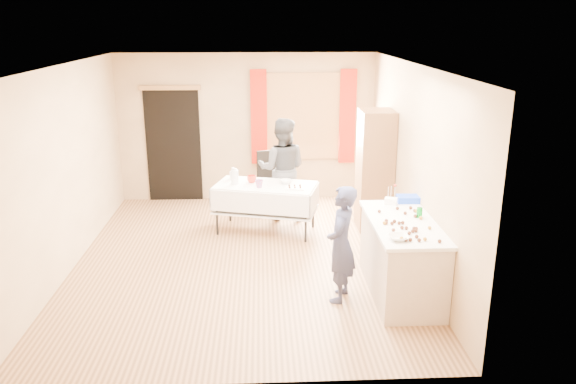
{
  "coord_description": "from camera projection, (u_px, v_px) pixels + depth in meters",
  "views": [
    {
      "loc": [
        0.26,
        -7.09,
        3.14
      ],
      "look_at": [
        0.6,
        0.0,
        0.95
      ],
      "focal_mm": 35.0,
      "sensor_mm": 36.0,
      "label": 1
    }
  ],
  "objects": [
    {
      "name": "counter",
      "position": [
        402.0,
        258.0,
        6.61
      ],
      "size": [
        0.76,
        1.61,
        0.91
      ],
      "color": "#B9A897",
      "rests_on": "floor"
    },
    {
      "name": "mixing_bowl",
      "position": [
        398.0,
        238.0,
        5.92
      ],
      "size": [
        0.21,
        0.21,
        0.05
      ],
      "primitive_type": "imported",
      "rotation": [
        0.0,
        0.0,
        0.01
      ],
      "color": "white",
      "rests_on": "counter"
    },
    {
      "name": "soda_can",
      "position": [
        419.0,
        213.0,
        6.58
      ],
      "size": [
        0.07,
        0.07,
        0.12
      ],
      "primitive_type": "cylinder",
      "rotation": [
        0.0,
        0.0,
        0.03
      ],
      "color": "#08781B",
      "rests_on": "counter"
    },
    {
      "name": "wall_back",
      "position": [
        247.0,
        128.0,
        9.93
      ],
      "size": [
        4.5,
        0.02,
        2.6
      ],
      "primitive_type": "cube",
      "color": "tan",
      "rests_on": "floor"
    },
    {
      "name": "party_table",
      "position": [
        266.0,
        204.0,
        8.57
      ],
      "size": [
        1.68,
        1.16,
        0.75
      ],
      "rotation": [
        0.0,
        0.0,
        -0.27
      ],
      "color": "black",
      "rests_on": "floor"
    },
    {
      "name": "foam_block",
      "position": [
        391.0,
        201.0,
        7.06
      ],
      "size": [
        0.18,
        0.15,
        0.08
      ],
      "primitive_type": "cube",
      "rotation": [
        0.0,
        0.0,
        -0.36
      ],
      "color": "white",
      "rests_on": "counter"
    },
    {
      "name": "cup_rainbow",
      "position": [
        259.0,
        184.0,
        8.31
      ],
      "size": [
        0.24,
        0.24,
        0.11
      ],
      "primitive_type": "imported",
      "rotation": [
        0.0,
        0.0,
        -0.6
      ],
      "color": "red",
      "rests_on": "party_table"
    },
    {
      "name": "ceiling",
      "position": [
        239.0,
        64.0,
        6.91
      ],
      "size": [
        4.5,
        5.5,
        0.02
      ],
      "primitive_type": "cube",
      "color": "white",
      "rests_on": "floor"
    },
    {
      "name": "wall_left",
      "position": [
        66.0,
        169.0,
        7.19
      ],
      "size": [
        0.02,
        5.5,
        2.6
      ],
      "primitive_type": "cube",
      "color": "tan",
      "rests_on": "floor"
    },
    {
      "name": "window_frame",
      "position": [
        303.0,
        117.0,
        9.88
      ],
      "size": [
        1.32,
        0.06,
        1.52
      ],
      "primitive_type": "cube",
      "color": "olive",
      "rests_on": "wall_back"
    },
    {
      "name": "blue_basket",
      "position": [
        409.0,
        199.0,
        7.15
      ],
      "size": [
        0.31,
        0.21,
        0.08
      ],
      "primitive_type": "cube",
      "rotation": [
        0.0,
        0.0,
        -0.04
      ],
      "color": "blue",
      "rests_on": "counter"
    },
    {
      "name": "chair",
      "position": [
        272.0,
        192.0,
        9.63
      ],
      "size": [
        0.52,
        0.52,
        1.0
      ],
      "rotation": [
        0.0,
        0.0,
        0.31
      ],
      "color": "black",
      "rests_on": "floor"
    },
    {
      "name": "pitcher",
      "position": [
        235.0,
        177.0,
        8.47
      ],
      "size": [
        0.15,
        0.15,
        0.22
      ],
      "primitive_type": "cylinder",
      "rotation": [
        0.0,
        0.0,
        -0.55
      ],
      "color": "silver",
      "rests_on": "party_table"
    },
    {
      "name": "cup_red",
      "position": [
        252.0,
        179.0,
        8.56
      ],
      "size": [
        0.22,
        0.22,
        0.11
      ],
      "primitive_type": "imported",
      "rotation": [
        0.0,
        0.0,
        -0.31
      ],
      "color": "red",
      "rests_on": "party_table"
    },
    {
      "name": "curtain_right",
      "position": [
        348.0,
        117.0,
        9.87
      ],
      "size": [
        0.28,
        0.06,
        1.65
      ],
      "primitive_type": "cube",
      "color": "#B41A09",
      "rests_on": "wall_back"
    },
    {
      "name": "girl",
      "position": [
        341.0,
        244.0,
        6.39
      ],
      "size": [
        0.71,
        0.64,
        1.38
      ],
      "primitive_type": "imported",
      "rotation": [
        0.0,
        0.0,
        -1.9
      ],
      "color": "#24284B",
      "rests_on": "floor"
    },
    {
      "name": "cabinet",
      "position": [
        375.0,
        170.0,
        8.6
      ],
      "size": [
        0.5,
        0.6,
        1.85
      ],
      "primitive_type": "cube",
      "color": "brown",
      "rests_on": "floor"
    },
    {
      "name": "floor",
      "position": [
        244.0,
        260.0,
        7.68
      ],
      "size": [
        4.5,
        5.5,
        0.02
      ],
      "primitive_type": "cube",
      "color": "#9E7047",
      "rests_on": "ground"
    },
    {
      "name": "doorway",
      "position": [
        174.0,
        146.0,
        9.93
      ],
      "size": [
        0.95,
        0.04,
        2.0
      ],
      "primitive_type": "cube",
      "color": "black",
      "rests_on": "floor"
    },
    {
      "name": "door_lintel",
      "position": [
        170.0,
        88.0,
        9.6
      ],
      "size": [
        1.05,
        0.06,
        0.08
      ],
      "primitive_type": "cube",
      "color": "olive",
      "rests_on": "wall_back"
    },
    {
      "name": "window_pane",
      "position": [
        303.0,
        117.0,
        9.86
      ],
      "size": [
        1.2,
        0.02,
        1.4
      ],
      "primitive_type": "cube",
      "color": "white",
      "rests_on": "wall_back"
    },
    {
      "name": "wall_right",
      "position": [
        413.0,
        165.0,
        7.4
      ],
      "size": [
        0.02,
        5.5,
        2.6
      ],
      "primitive_type": "cube",
      "color": "tan",
      "rests_on": "floor"
    },
    {
      "name": "pastry_tray",
      "position": [
        295.0,
        188.0,
        8.27
      ],
      "size": [
        0.29,
        0.22,
        0.02
      ],
      "primitive_type": "cube",
      "rotation": [
        0.0,
        0.0,
        -0.06
      ],
      "color": "white",
      "rests_on": "party_table"
    },
    {
      "name": "woman",
      "position": [
        282.0,
        169.0,
        9.06
      ],
      "size": [
        0.99,
        0.86,
        1.65
      ],
      "primitive_type": "imported",
      "rotation": [
        0.0,
        0.0,
        2.99
      ],
      "color": "black",
      "rests_on": "floor"
    },
    {
      "name": "bottle",
      "position": [
        233.0,
        173.0,
        8.75
      ],
      "size": [
        0.16,
        0.16,
        0.19
      ],
      "primitive_type": "imported",
      "rotation": [
        0.0,
        0.0,
        -0.6
      ],
      "color": "white",
      "rests_on": "party_table"
    },
    {
      "name": "small_bowl",
      "position": [
        286.0,
        182.0,
        8.53
      ],
      "size": [
        0.31,
        0.31,
        0.06
      ],
      "primitive_type": "imported",
      "rotation": [
        0.0,
        0.0,
        -0.42
      ],
      "color": "white",
      "rests_on": "party_table"
    },
    {
      "name": "curtain_left",
      "position": [
        259.0,
        117.0,
        9.8
      ],
      "size": [
        0.28,
        0.06,
        1.65
      ],
      "primitive_type": "cube",
      "color": "#B41A09",
      "rests_on": "wall_back"
    },
    {
      "name": "cake_balls",
      "position": [
        407.0,
        225.0,
        6.3
      ],
      "size": [
        0.51,
        1.13,
        0.04
      ],
      "color": "#3F2314",
      "rests_on": "counter"
    },
    {
      "name": "wall_front",
      "position": [
        232.0,
        251.0,
        4.66
      ],
      "size": [
        4.5,
        0.02,
        2.6
      ],
      "primitive_type": "cube",
      "color": "tan",
      "rests_on": "floor"
    }
  ]
}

